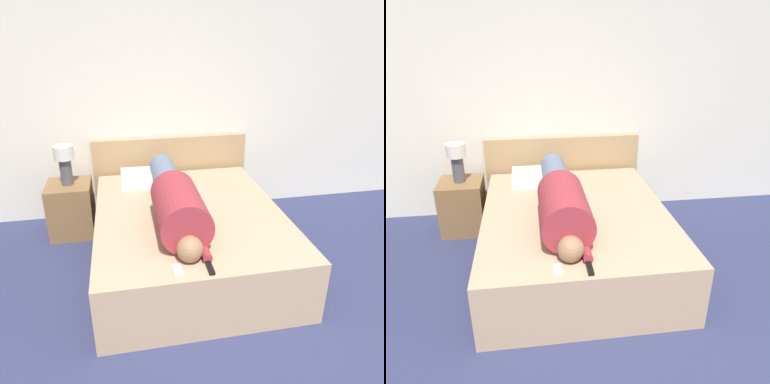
# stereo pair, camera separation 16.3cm
# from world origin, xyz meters

# --- Properties ---
(wall_back) EXTENTS (5.70, 0.06, 2.60)m
(wall_back) POSITION_xyz_m (0.00, 3.33, 1.30)
(wall_back) COLOR silver
(wall_back) RESTS_ON ground_plane
(bed) EXTENTS (1.65, 2.05, 0.53)m
(bed) POSITION_xyz_m (-0.13, 2.14, 0.26)
(bed) COLOR tan
(bed) RESTS_ON ground_plane
(headboard) EXTENTS (1.77, 0.04, 0.90)m
(headboard) POSITION_xyz_m (-0.13, 3.26, 0.45)
(headboard) COLOR tan
(headboard) RESTS_ON ground_plane
(nightstand) EXTENTS (0.45, 0.46, 0.57)m
(nightstand) POSITION_xyz_m (-1.25, 2.91, 0.28)
(nightstand) COLOR brown
(nightstand) RESTS_ON ground_plane
(table_lamp) EXTENTS (0.19, 0.19, 0.41)m
(table_lamp) POSITION_xyz_m (-1.25, 2.91, 0.82)
(table_lamp) COLOR #4C4C51
(table_lamp) RESTS_ON nightstand
(person_lying) EXTENTS (0.39, 1.77, 0.39)m
(person_lying) POSITION_xyz_m (-0.27, 2.03, 0.70)
(person_lying) COLOR #936B4C
(person_lying) RESTS_ON bed
(pillow_near_headboard) EXTENTS (0.51, 0.39, 0.12)m
(pillow_near_headboard) POSITION_xyz_m (-0.45, 2.89, 0.59)
(pillow_near_headboard) COLOR white
(pillow_near_headboard) RESTS_ON bed
(tv_remote) EXTENTS (0.04, 0.15, 0.02)m
(tv_remote) POSITION_xyz_m (-0.15, 1.23, 0.54)
(tv_remote) COLOR black
(tv_remote) RESTS_ON bed
(cell_phone) EXTENTS (0.06, 0.13, 0.01)m
(cell_phone) POSITION_xyz_m (-0.37, 1.26, 0.53)
(cell_phone) COLOR #B2B7BC
(cell_phone) RESTS_ON bed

